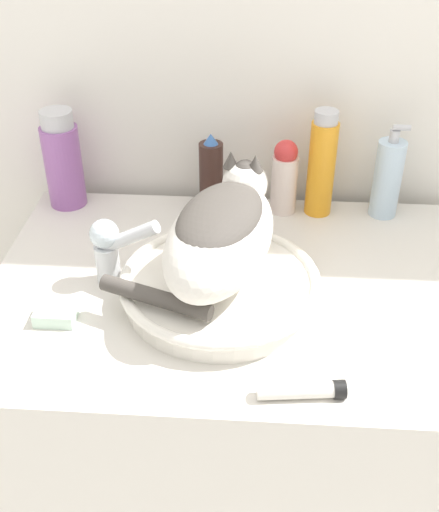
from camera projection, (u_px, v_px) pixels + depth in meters
name	position (u px, v px, depth m)	size (l,w,h in m)	color
wall_back	(252.00, 33.00, 1.28)	(8.00, 0.05, 2.40)	silver
vanity_counter	(238.00, 439.00, 1.41)	(0.92, 0.64, 0.85)	beige
sink_basin	(220.00, 286.00, 1.12)	(0.35, 0.35, 0.05)	white
cat	(221.00, 232.00, 1.06)	(0.31, 0.34, 0.17)	silver
faucet	(110.00, 247.00, 1.13)	(0.13, 0.06, 0.14)	silver
shampoo_bottle_tall	(322.00, 165.00, 1.32)	(0.06, 0.06, 0.23)	orange
lotion_bottle_white	(284.00, 177.00, 1.34)	(0.06, 0.06, 0.16)	silver
hairspray_can_black	(211.00, 175.00, 1.35)	(0.05, 0.05, 0.17)	#331E19
soap_pump_bottle	(388.00, 178.00, 1.33)	(0.06, 0.06, 0.20)	silver
mouthwash_bottle	(63.00, 161.00, 1.36)	(0.08, 0.08, 0.21)	#93569E
cream_tube	(303.00, 390.00, 0.94)	(0.13, 0.04, 0.03)	silver
soap_bar	(56.00, 315.00, 1.08)	(0.07, 0.05, 0.02)	silver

